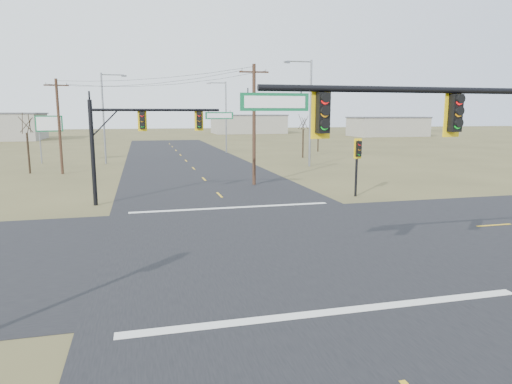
# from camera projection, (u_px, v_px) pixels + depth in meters

# --- Properties ---
(ground) EXTENTS (320.00, 320.00, 0.00)m
(ground) POSITION_uv_depth(u_px,v_px,m) (265.00, 242.00, 20.13)
(ground) COLOR brown
(ground) RESTS_ON ground
(road_ew) EXTENTS (160.00, 14.00, 0.02)m
(road_ew) POSITION_uv_depth(u_px,v_px,m) (265.00, 241.00, 20.12)
(road_ew) COLOR black
(road_ew) RESTS_ON ground
(road_ns) EXTENTS (14.00, 160.00, 0.02)m
(road_ns) POSITION_uv_depth(u_px,v_px,m) (265.00, 241.00, 20.12)
(road_ns) COLOR black
(road_ns) RESTS_ON ground
(stop_bar_near) EXTENTS (12.00, 0.40, 0.01)m
(stop_bar_near) POSITION_uv_depth(u_px,v_px,m) (334.00, 312.00, 12.95)
(stop_bar_near) COLOR silver
(stop_bar_near) RESTS_ON road_ns
(stop_bar_far) EXTENTS (12.00, 0.40, 0.01)m
(stop_bar_far) POSITION_uv_depth(u_px,v_px,m) (232.00, 208.00, 27.29)
(stop_bar_far) COLOR silver
(stop_bar_far) RESTS_ON road_ns
(mast_arm_near) EXTENTS (10.34, 0.45, 6.82)m
(mast_arm_near) POSITION_uv_depth(u_px,v_px,m) (459.00, 135.00, 13.00)
(mast_arm_near) COLOR black
(mast_arm_near) RESTS_ON ground
(mast_arm_far) EXTENTS (8.83, 0.43, 6.41)m
(mast_arm_far) POSITION_uv_depth(u_px,v_px,m) (145.00, 129.00, 28.14)
(mast_arm_far) COLOR black
(mast_arm_far) RESTS_ON ground
(pedestal_signal_ne) EXTENTS (0.56, 0.48, 3.97)m
(pedestal_signal_ne) POSITION_uv_depth(u_px,v_px,m) (358.00, 154.00, 30.55)
(pedestal_signal_ne) COLOR black
(pedestal_signal_ne) RESTS_ON ground
(utility_pole_near) EXTENTS (2.28, 0.27, 9.31)m
(utility_pole_near) POSITION_uv_depth(u_px,v_px,m) (254.00, 123.00, 35.38)
(utility_pole_near) COLOR #402A1B
(utility_pole_near) RESTS_ON ground
(utility_pole_far) EXTENTS (2.14, 0.25, 8.73)m
(utility_pole_far) POSITION_uv_depth(u_px,v_px,m) (59.00, 125.00, 42.00)
(utility_pole_far) COLOR #402A1B
(utility_pole_far) RESTS_ON ground
(highway_sign) EXTENTS (2.85, 0.44, 5.37)m
(highway_sign) POSITION_uv_depth(u_px,v_px,m) (49.00, 129.00, 51.39)
(highway_sign) COLOR slate
(highway_sign) RESTS_ON ground
(streetlight_a) EXTENTS (3.10, 0.45, 11.06)m
(streetlight_a) POSITION_uv_depth(u_px,v_px,m) (308.00, 108.00, 47.79)
(streetlight_a) COLOR slate
(streetlight_a) RESTS_ON ground
(streetlight_b) EXTENTS (2.81, 0.41, 10.03)m
(streetlight_b) POSITION_uv_depth(u_px,v_px,m) (224.00, 113.00, 64.71)
(streetlight_b) COLOR slate
(streetlight_b) RESTS_ON ground
(streetlight_c) EXTENTS (2.79, 0.35, 9.99)m
(streetlight_c) POSITION_uv_depth(u_px,v_px,m) (105.00, 113.00, 50.49)
(streetlight_c) COLOR slate
(streetlight_c) RESTS_ON ground
(bare_tree_a) EXTENTS (2.73, 2.73, 5.99)m
(bare_tree_a) POSITION_uv_depth(u_px,v_px,m) (26.00, 123.00, 42.28)
(bare_tree_a) COLOR black
(bare_tree_a) RESTS_ON ground
(bare_tree_c) EXTENTS (3.18, 3.18, 5.79)m
(bare_tree_c) POSITION_uv_depth(u_px,v_px,m) (303.00, 122.00, 57.92)
(bare_tree_c) COLOR black
(bare_tree_c) RESTS_ON ground
(bare_tree_d) EXTENTS (3.13, 3.13, 6.57)m
(bare_tree_d) POSITION_uv_depth(u_px,v_px,m) (319.00, 116.00, 67.14)
(bare_tree_d) COLOR black
(bare_tree_d) RESTS_ON ground
(warehouse_mid) EXTENTS (20.00, 12.00, 5.00)m
(warehouse_mid) POSITION_uv_depth(u_px,v_px,m) (248.00, 125.00, 130.84)
(warehouse_mid) COLOR gray
(warehouse_mid) RESTS_ON ground
(warehouse_right) EXTENTS (18.00, 10.00, 4.50)m
(warehouse_right) POSITION_uv_depth(u_px,v_px,m) (388.00, 127.00, 114.20)
(warehouse_right) COLOR gray
(warehouse_right) RESTS_ON ground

